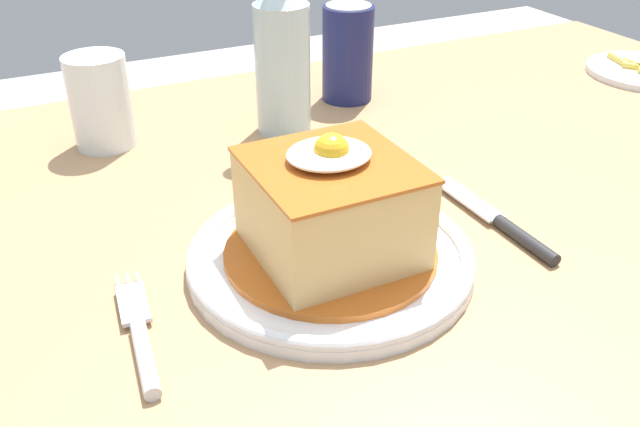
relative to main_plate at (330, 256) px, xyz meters
The scene contains 8 objects.
dining_table 0.12m from the main_plate, 75.94° to the left, with size 1.50×0.90×0.77m.
main_plate is the anchor object (origin of this frame).
sandwich_meal 0.04m from the main_plate, 90.18° to the left, with size 0.18×0.18×0.11m.
fork 0.17m from the main_plate, 169.85° to the right, with size 0.03×0.14×0.01m.
knife 0.17m from the main_plate, ahead, with size 0.02×0.17×0.01m.
soda_can 0.39m from the main_plate, 59.82° to the left, with size 0.07×0.07×0.12m.
beer_bottle_clear 0.30m from the main_plate, 74.15° to the left, with size 0.06×0.06×0.27m.
drinking_glass 0.35m from the main_plate, 110.27° to the left, with size 0.07×0.07×0.10m.
Camera 1 is at (-0.23, -0.47, 1.10)m, focal length 38.04 mm.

